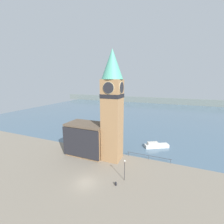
{
  "coord_description": "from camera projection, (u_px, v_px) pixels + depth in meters",
  "views": [
    {
      "loc": [
        14.3,
        -21.75,
        19.32
      ],
      "look_at": [
        2.25,
        7.88,
        12.65
      ],
      "focal_mm": 24.0,
      "sensor_mm": 36.0,
      "label": 1
    }
  ],
  "objects": [
    {
      "name": "clock_tower",
      "position": [
        112.0,
        104.0,
        35.13
      ],
      "size": [
        4.96,
        4.96,
        26.35
      ],
      "color": "#9E754C",
      "rests_on": "ground_plane"
    },
    {
      "name": "lamp_post",
      "position": [
        125.0,
        166.0,
        29.09
      ],
      "size": [
        0.32,
        0.32,
        4.34
      ],
      "color": "black",
      "rests_on": "ground_plane"
    },
    {
      "name": "far_shoreline",
      "position": [
        155.0,
        100.0,
        131.52
      ],
      "size": [
        180.0,
        3.0,
        5.0
      ],
      "color": "slate",
      "rests_on": "water"
    },
    {
      "name": "boat_near",
      "position": [
        156.0,
        145.0,
        44.2
      ],
      "size": [
        7.02,
        5.05,
        1.66
      ],
      "rotation": [
        0.0,
        0.0,
        0.51
      ],
      "color": "silver",
      "rests_on": "water"
    },
    {
      "name": "pier_railing",
      "position": [
        149.0,
        156.0,
        37.3
      ],
      "size": [
        10.89,
        0.08,
        1.09
      ],
      "color": "#333338",
      "rests_on": "ground_plane"
    },
    {
      "name": "pier_building",
      "position": [
        86.0,
        139.0,
        39.57
      ],
      "size": [
        10.24,
        6.24,
        8.54
      ],
      "color": "#9E754C",
      "rests_on": "ground_plane"
    },
    {
      "name": "water",
      "position": [
        147.0,
        112.0,
        95.76
      ],
      "size": [
        160.0,
        120.0,
        0.0
      ],
      "color": "slate",
      "rests_on": "ground_plane"
    },
    {
      "name": "mooring_bollard_near",
      "position": [
        116.0,
        183.0,
        28.15
      ],
      "size": [
        0.37,
        0.37,
        0.71
      ],
      "color": "black",
      "rests_on": "ground_plane"
    },
    {
      "name": "ground_plane",
      "position": [
        86.0,
        183.0,
        28.94
      ],
      "size": [
        160.0,
        160.0,
        0.0
      ],
      "primitive_type": "plane",
      "color": "gray"
    }
  ]
}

